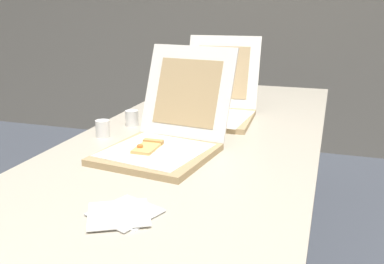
{
  "coord_description": "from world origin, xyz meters",
  "views": [
    {
      "loc": [
        0.48,
        -0.95,
        1.25
      ],
      "look_at": [
        0.02,
        0.46,
        0.81
      ],
      "focal_mm": 40.66,
      "sensor_mm": 36.0,
      "label": 1
    }
  ],
  "objects_px": {
    "pizza_box_front": "(164,139)",
    "cup_white_near_center": "(103,129)",
    "napkin_pile": "(123,214)",
    "pizza_box_middle": "(214,107)",
    "cup_white_mid": "(132,118)",
    "table": "(200,145)"
  },
  "relations": [
    {
      "from": "pizza_box_front",
      "to": "cup_white_near_center",
      "type": "relative_size",
      "value": 7.91
    },
    {
      "from": "napkin_pile",
      "to": "pizza_box_front",
      "type": "bearing_deg",
      "value": 99.43
    },
    {
      "from": "pizza_box_front",
      "to": "pizza_box_middle",
      "type": "relative_size",
      "value": 1.07
    },
    {
      "from": "pizza_box_middle",
      "to": "cup_white_near_center",
      "type": "distance_m",
      "value": 0.53
    },
    {
      "from": "pizza_box_middle",
      "to": "napkin_pile",
      "type": "bearing_deg",
      "value": -90.73
    },
    {
      "from": "pizza_box_middle",
      "to": "cup_white_mid",
      "type": "xyz_separation_m",
      "value": [
        -0.3,
        -0.23,
        -0.02
      ]
    },
    {
      "from": "table",
      "to": "cup_white_near_center",
      "type": "xyz_separation_m",
      "value": [
        -0.35,
        -0.15,
        0.08
      ]
    },
    {
      "from": "pizza_box_front",
      "to": "napkin_pile",
      "type": "xyz_separation_m",
      "value": [
        0.08,
        -0.47,
        -0.05
      ]
    },
    {
      "from": "pizza_box_middle",
      "to": "cup_white_near_center",
      "type": "bearing_deg",
      "value": -132.22
    },
    {
      "from": "table",
      "to": "cup_white_mid",
      "type": "xyz_separation_m",
      "value": [
        -0.31,
        0.03,
        0.08
      ]
    },
    {
      "from": "pizza_box_middle",
      "to": "cup_white_mid",
      "type": "bearing_deg",
      "value": -145.34
    },
    {
      "from": "cup_white_near_center",
      "to": "napkin_pile",
      "type": "height_order",
      "value": "cup_white_near_center"
    },
    {
      "from": "cup_white_near_center",
      "to": "napkin_pile",
      "type": "xyz_separation_m",
      "value": [
        0.37,
        -0.57,
        -0.03
      ]
    },
    {
      "from": "napkin_pile",
      "to": "cup_white_near_center",
      "type": "bearing_deg",
      "value": 123.22
    },
    {
      "from": "cup_white_near_center",
      "to": "pizza_box_front",
      "type": "bearing_deg",
      "value": -19.09
    },
    {
      "from": "table",
      "to": "cup_white_mid",
      "type": "relative_size",
      "value": 34.64
    },
    {
      "from": "pizza_box_middle",
      "to": "napkin_pile",
      "type": "distance_m",
      "value": 0.98
    },
    {
      "from": "pizza_box_middle",
      "to": "napkin_pile",
      "type": "height_order",
      "value": "pizza_box_middle"
    },
    {
      "from": "pizza_box_front",
      "to": "napkin_pile",
      "type": "bearing_deg",
      "value": -72.86
    },
    {
      "from": "pizza_box_front",
      "to": "napkin_pile",
      "type": "height_order",
      "value": "pizza_box_front"
    },
    {
      "from": "cup_white_mid",
      "to": "cup_white_near_center",
      "type": "bearing_deg",
      "value": -101.97
    },
    {
      "from": "pizza_box_front",
      "to": "cup_white_mid",
      "type": "height_order",
      "value": "pizza_box_front"
    }
  ]
}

